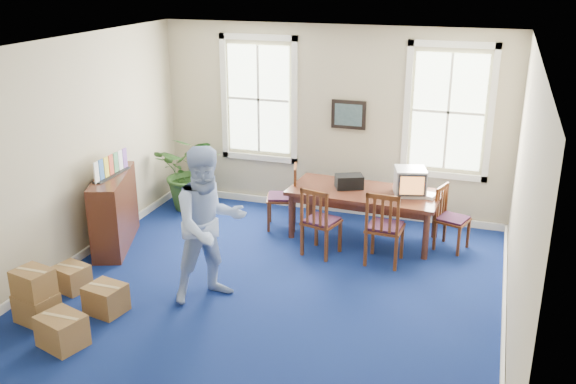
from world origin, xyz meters
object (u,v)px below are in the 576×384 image
(conference_table, at_px, (364,214))
(credenza, at_px, (114,210))
(chair_near_left, at_px, (322,220))
(crt_tv, at_px, (410,181))
(man, at_px, (209,225))
(potted_plant, at_px, (193,171))
(cardboard_boxes, at_px, (52,293))

(conference_table, bearing_deg, credenza, -154.07)
(chair_near_left, xyz_separation_m, credenza, (-3.08, -0.69, 0.05))
(crt_tv, distance_m, man, 3.35)
(man, height_order, credenza, man)
(man, bearing_deg, crt_tv, 3.96)
(chair_near_left, bearing_deg, credenza, 27.51)
(conference_table, height_order, crt_tv, crt_tv)
(crt_tv, relative_size, credenza, 0.34)
(chair_near_left, relative_size, credenza, 0.72)
(man, relative_size, potted_plant, 1.48)
(conference_table, height_order, chair_near_left, chair_near_left)
(potted_plant, bearing_deg, chair_near_left, -23.00)
(conference_table, bearing_deg, man, -116.89)
(man, bearing_deg, cardboard_boxes, 169.27)
(conference_table, xyz_separation_m, potted_plant, (-3.11, 0.33, 0.29))
(crt_tv, height_order, credenza, crt_tv)
(man, xyz_separation_m, cardboard_boxes, (-1.59, -1.12, -0.66))
(credenza, height_order, cardboard_boxes, credenza)
(potted_plant, height_order, cardboard_boxes, potted_plant)
(chair_near_left, height_order, cardboard_boxes, chair_near_left)
(man, bearing_deg, potted_plant, 73.92)
(conference_table, bearing_deg, potted_plant, 177.34)
(potted_plant, relative_size, cardboard_boxes, 1.09)
(man, bearing_deg, credenza, 107.48)
(conference_table, distance_m, man, 2.98)
(potted_plant, bearing_deg, crt_tv, -4.23)
(conference_table, xyz_separation_m, chair_near_left, (-0.47, -0.79, 0.14))
(conference_table, xyz_separation_m, man, (-1.47, -2.51, 0.62))
(crt_tv, bearing_deg, man, -145.26)
(credenza, distance_m, potted_plant, 1.86)
(crt_tv, distance_m, potted_plant, 3.82)
(man, distance_m, potted_plant, 3.30)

